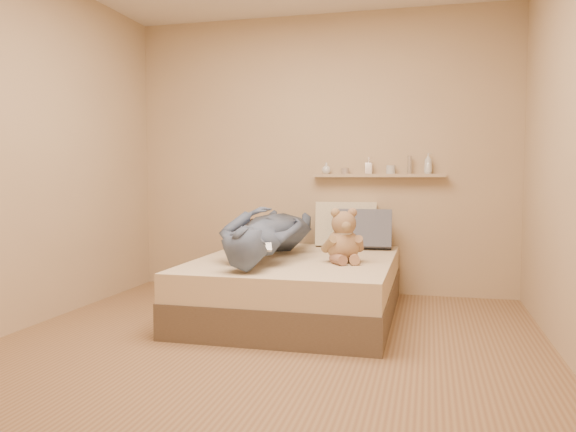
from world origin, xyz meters
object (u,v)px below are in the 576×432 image
(game_console, at_px, (259,247))
(pillow_cream, at_px, (346,225))
(pillow_grey, at_px, (363,230))
(wall_shelf, at_px, (378,175))
(dark_plush, at_px, (257,236))
(bed, at_px, (297,286))
(person, at_px, (267,232))
(teddy_bear, at_px, (344,240))

(game_console, relative_size, pillow_cream, 0.34)
(pillow_grey, xyz_separation_m, wall_shelf, (0.11, 0.22, 0.48))
(dark_plush, bearing_deg, game_console, -71.83)
(bed, xyz_separation_m, person, (-0.23, -0.03, 0.43))
(game_console, height_order, pillow_cream, pillow_cream)
(game_console, height_order, person, person)
(person, bearing_deg, dark_plush, -65.16)
(person, distance_m, wall_shelf, 1.30)
(pillow_grey, height_order, person, person)
(bed, relative_size, game_console, 10.20)
(teddy_bear, distance_m, dark_plush, 0.99)
(teddy_bear, height_order, dark_plush, teddy_bear)
(pillow_cream, bearing_deg, pillow_grey, -39.11)
(game_console, distance_m, pillow_grey, 1.39)
(dark_plush, xyz_separation_m, pillow_cream, (0.72, 0.45, 0.08))
(teddy_bear, distance_m, person, 0.64)
(bed, relative_size, wall_shelf, 1.58)
(bed, distance_m, pillow_cream, 0.97)
(dark_plush, bearing_deg, bed, -40.44)
(person, xyz_separation_m, wall_shelf, (0.78, 0.94, 0.45))
(teddy_bear, bearing_deg, game_console, -140.26)
(pillow_cream, bearing_deg, person, -120.44)
(wall_shelf, bearing_deg, person, -129.91)
(game_console, distance_m, pillow_cream, 1.47)
(bed, bearing_deg, pillow_cream, 71.93)
(bed, relative_size, teddy_bear, 4.62)
(bed, bearing_deg, game_console, -102.55)
(person, bearing_deg, wall_shelf, -132.66)
(pillow_grey, distance_m, person, 0.99)
(pillow_grey, bearing_deg, pillow_cream, 140.89)
(teddy_bear, relative_size, person, 0.24)
(pillow_cream, distance_m, pillow_grey, 0.22)
(teddy_bear, bearing_deg, person, 169.10)
(teddy_bear, height_order, person, teddy_bear)
(dark_plush, height_order, person, person)
(bed, relative_size, pillow_cream, 3.45)
(wall_shelf, bearing_deg, pillow_grey, -116.03)
(teddy_bear, relative_size, pillow_grey, 0.82)
(pillow_grey, xyz_separation_m, person, (-0.68, -0.72, 0.03))
(pillow_cream, relative_size, wall_shelf, 0.46)
(pillow_cream, relative_size, person, 0.32)
(bed, height_order, teddy_bear, teddy_bear)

